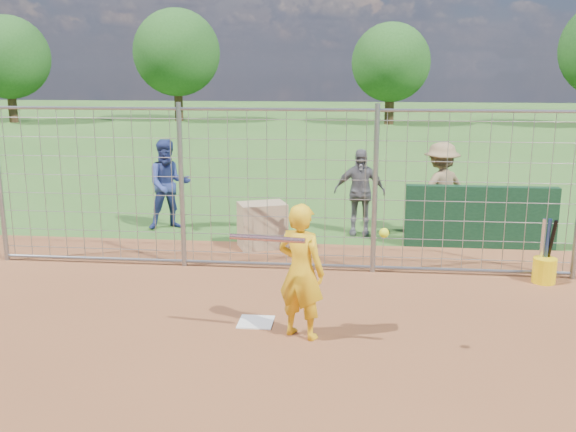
# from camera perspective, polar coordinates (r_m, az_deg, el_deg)

# --- Properties ---
(ground) EXTENTS (100.00, 100.00, 0.00)m
(ground) POSITION_cam_1_polar(r_m,az_deg,el_deg) (8.33, -2.66, -8.95)
(ground) COLOR #2D591E
(ground) RESTS_ON ground
(home_plate) EXTENTS (0.43, 0.43, 0.02)m
(home_plate) POSITION_cam_1_polar(r_m,az_deg,el_deg) (8.14, -2.87, -9.41)
(home_plate) COLOR silver
(home_plate) RESTS_ON ground
(dugout_wall) EXTENTS (2.60, 0.20, 1.10)m
(dugout_wall) POSITION_cam_1_polar(r_m,az_deg,el_deg) (11.73, 16.72, -0.10)
(dugout_wall) COLOR #11381E
(dugout_wall) RESTS_ON ground
(batter) EXTENTS (0.70, 0.60, 1.62)m
(batter) POSITION_cam_1_polar(r_m,az_deg,el_deg) (7.47, 1.16, -4.94)
(batter) COLOR yellow
(batter) RESTS_ON ground
(bystander_a) EXTENTS (1.05, 0.96, 1.76)m
(bystander_a) POSITION_cam_1_polar(r_m,az_deg,el_deg) (12.71, -10.55, 2.77)
(bystander_a) COLOR navy
(bystander_a) RESTS_ON ground
(bystander_b) EXTENTS (0.98, 0.43, 1.64)m
(bystander_b) POSITION_cam_1_polar(r_m,az_deg,el_deg) (12.13, 6.37, 2.13)
(bystander_b) COLOR #5D5D62
(bystander_b) RESTS_ON ground
(bystander_c) EXTENTS (1.32, 1.15, 1.77)m
(bystander_c) POSITION_cam_1_polar(r_m,az_deg,el_deg) (12.26, 13.40, 2.27)
(bystander_c) COLOR olive
(bystander_c) RESTS_ON ground
(equipment_bin) EXTENTS (0.95, 0.81, 0.80)m
(equipment_bin) POSITION_cam_1_polar(r_m,az_deg,el_deg) (11.28, -2.30, -0.83)
(equipment_bin) COLOR tan
(equipment_bin) RESTS_ON ground
(equipment_in_play) EXTENTS (1.75, 0.34, 0.24)m
(equipment_in_play) POSITION_cam_1_polar(r_m,az_deg,el_deg) (7.01, 0.58, -1.90)
(equipment_in_play) COLOR silver
(equipment_in_play) RESTS_ON ground
(bucket_with_bats) EXTENTS (0.34, 0.35, 0.98)m
(bucket_with_bats) POSITION_cam_1_polar(r_m,az_deg,el_deg) (10.21, 21.84, -4.21)
(bucket_with_bats) COLOR yellow
(bucket_with_bats) RESTS_ON ground
(backstop_fence) EXTENTS (9.08, 0.08, 2.60)m
(backstop_fence) POSITION_cam_1_polar(r_m,az_deg,el_deg) (9.87, -1.01, 2.25)
(backstop_fence) COLOR gray
(backstop_fence) RESTS_ON ground
(tree_line) EXTENTS (44.66, 6.72, 6.48)m
(tree_line) POSITION_cam_1_polar(r_m,az_deg,el_deg) (35.81, 9.36, 13.99)
(tree_line) COLOR #3F2B19
(tree_line) RESTS_ON ground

